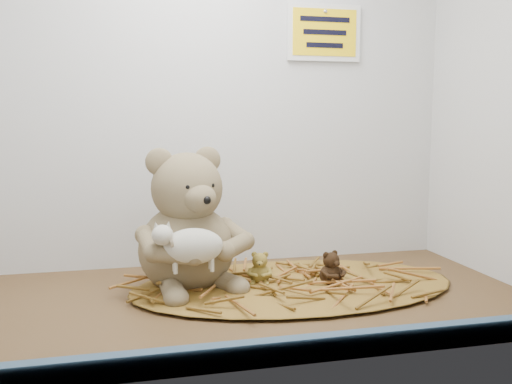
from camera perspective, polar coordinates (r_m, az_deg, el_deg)
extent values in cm
cube|color=#492F19|center=(110.52, -3.12, -10.90)|extent=(120.00, 60.00, 0.40)
cube|color=silver|center=(134.92, -5.63, 11.76)|extent=(120.00, 0.40, 90.00)
cube|color=silver|center=(130.30, 24.22, 11.31)|extent=(0.40, 60.00, 90.00)
cube|color=#355065|center=(83.54, 0.61, -15.80)|extent=(119.28, 2.20, 3.60)
ellipsoid|color=brown|center=(118.88, 3.91, -9.25)|extent=(67.46, 39.17, 1.31)
cube|color=yellow|center=(142.76, 6.82, 15.54)|extent=(16.00, 1.20, 11.00)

